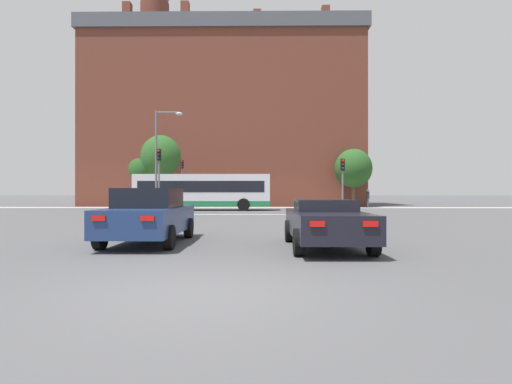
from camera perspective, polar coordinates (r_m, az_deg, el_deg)
ground_plane at (r=5.99m, az=-7.89°, el=-14.22°), size 400.00×400.00×0.00m
stop_line_strip at (r=26.59m, az=-1.24°, el=-3.23°), size 9.90×0.30×0.01m
far_pavement at (r=38.64m, az=-0.67°, el=-2.24°), size 70.99×2.50×0.01m
brick_civic_building at (r=48.12m, az=-4.45°, el=10.53°), size 31.04×12.18×27.16m
car_saloon_left at (r=11.95m, az=-14.99°, el=-3.26°), size 2.01×4.43×1.59m
car_roadster_right at (r=10.71m, az=9.94°, el=-4.31°), size 1.97×4.38×1.27m
bus_crossing_lead at (r=33.23m, az=-7.58°, el=0.12°), size 11.03×2.75×2.94m
traffic_light_near_right at (r=27.36m, az=12.28°, el=2.17°), size 0.26×0.31×3.74m
traffic_light_far_left at (r=38.95m, az=-10.51°, el=2.27°), size 0.26×0.31×4.59m
traffic_light_near_left at (r=28.39m, az=-13.70°, el=3.01°), size 0.26×0.31×4.47m
street_lamp_junction at (r=29.29m, az=-13.46°, el=5.77°), size 1.97×0.36×7.32m
pedestrian_waiting at (r=40.11m, az=15.68°, el=-0.63°), size 0.26×0.41×1.81m
pedestrian_walking_east at (r=40.20m, az=-12.22°, el=-0.75°), size 0.43×0.45×1.70m
pedestrian_walking_west at (r=38.97m, az=-2.32°, el=-0.77°), size 0.34×0.45×1.69m
tree_by_building at (r=44.85m, az=-15.83°, el=3.05°), size 3.99×3.99×6.02m
tree_kerbside at (r=44.49m, az=-12.91°, el=4.76°), size 5.60×5.60×8.16m
tree_distant at (r=40.90m, az=13.74°, el=3.29°), size 3.68×3.68×5.81m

